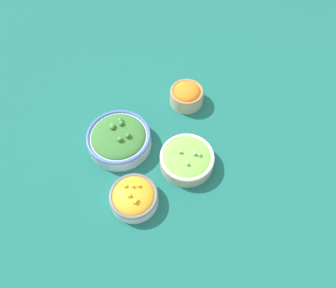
% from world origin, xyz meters
% --- Properties ---
extents(ground_plane, '(3.00, 3.00, 0.00)m').
position_xyz_m(ground_plane, '(0.00, 0.00, 0.00)').
color(ground_plane, '#196056').
extents(bowl_lettuce, '(0.17, 0.17, 0.07)m').
position_xyz_m(bowl_lettuce, '(-0.04, 0.07, 0.03)').
color(bowl_lettuce, beige).
rests_on(bowl_lettuce, ground_plane).
extents(bowl_squash, '(0.15, 0.15, 0.07)m').
position_xyz_m(bowl_squash, '(0.16, 0.13, 0.03)').
color(bowl_squash, white).
rests_on(bowl_squash, ground_plane).
extents(bowl_broccoli, '(0.21, 0.21, 0.08)m').
position_xyz_m(bowl_broccoli, '(0.14, -0.08, 0.03)').
color(bowl_broccoli, '#B2C1CC').
rests_on(bowl_broccoli, ground_plane).
extents(bowl_carrots, '(0.12, 0.12, 0.08)m').
position_xyz_m(bowl_carrots, '(-0.14, -0.16, 0.04)').
color(bowl_carrots, beige).
rests_on(bowl_carrots, ground_plane).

